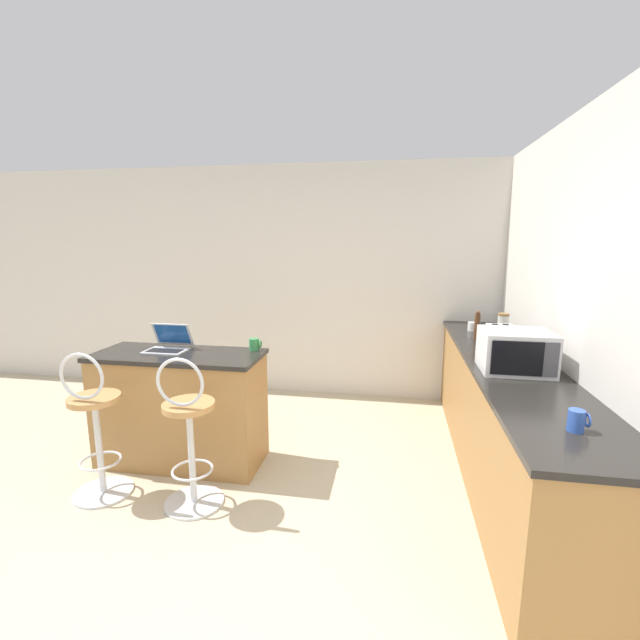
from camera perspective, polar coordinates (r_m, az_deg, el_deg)
The scene contains 14 objects.
ground_plane at distance 3.01m, azimuth -16.54°, elevation -26.04°, with size 20.00×20.00×0.00m, color #BCAD8E.
wall_back at distance 4.94m, azimuth -3.69°, elevation 5.07°, with size 12.00×0.06×2.60m.
breakfast_bar at distance 3.67m, azimuth -18.05°, elevation -11.07°, with size 1.32×0.55×0.91m.
counter_right at distance 3.56m, azimuth 23.41°, elevation -12.10°, with size 0.61×3.14×0.91m.
bar_stool_near at distance 3.41m, azimuth -27.77°, elevation -12.59°, with size 0.40×0.40×1.06m.
bar_stool_far at distance 3.05m, azimuth -17.05°, elevation -14.51°, with size 0.40×0.40×1.06m.
laptop at distance 3.64m, azimuth -19.51°, elevation -2.96°, with size 0.32×0.28×0.21m.
microwave at distance 3.15m, azimuth 24.64°, elevation -3.80°, with size 0.44×0.38×0.28m.
toaster at distance 3.74m, azimuth 23.07°, elevation -2.22°, with size 0.23×0.28×0.19m.
storage_jar at distance 4.24m, azimuth 23.20°, elevation -0.59°, with size 0.10×0.10×0.21m.
mug_blue at distance 2.34m, azimuth 31.06°, elevation -11.42°, with size 0.09×0.07×0.10m.
pepper_mill at distance 4.01m, azimuth 20.21°, elevation -0.75°, with size 0.05×0.05×0.26m.
mug_green at distance 3.46m, azimuth -8.72°, elevation -3.24°, with size 0.10×0.08×0.10m.
mug_white at distance 4.39m, azimuth 19.64°, elevation -0.83°, with size 0.10×0.08×0.09m.
Camera 1 is at (1.16, -2.14, 1.78)m, focal length 24.00 mm.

